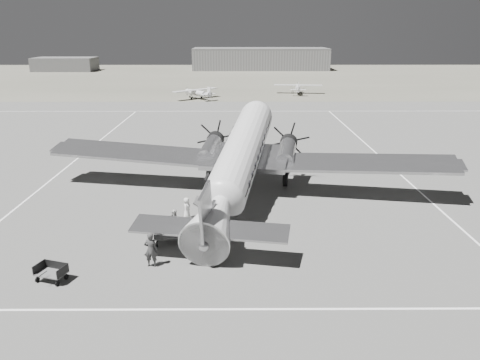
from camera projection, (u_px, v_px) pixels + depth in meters
name	position (u px, v px, depth m)	size (l,w,h in m)	color
ground	(268.00, 201.00, 34.50)	(260.00, 260.00, 0.00)	#61615F
taxi_line_near	(287.00, 309.00, 21.17)	(60.00, 0.15, 0.01)	white
taxi_line_right	(430.00, 201.00, 34.56)	(0.15, 80.00, 0.01)	white
taxi_line_left	(70.00, 164.00, 43.92)	(0.15, 60.00, 0.01)	white
taxi_line_horizon	(252.00, 111.00, 72.57)	(90.00, 0.15, 0.01)	white
grass_infield	(246.00, 77.00, 124.92)	(260.00, 90.00, 0.01)	#6A6859
hangar_main	(260.00, 59.00, 147.73)	(42.00, 14.00, 6.60)	slate
shed_secondary	(65.00, 64.00, 143.06)	(18.00, 10.00, 4.00)	#545454
dc3_airliner	(240.00, 161.00, 33.85)	(31.89, 22.13, 6.07)	#A9A9AB
light_plane_left	(197.00, 94.00, 84.95)	(9.40, 7.63, 1.95)	silver
light_plane_right	(298.00, 89.00, 92.03)	(9.56, 7.75, 1.98)	silver
baggage_cart_near	(169.00, 235.00, 27.61)	(1.84, 1.30, 1.04)	#545454
baggage_cart_far	(51.00, 273.00, 23.46)	(1.56, 1.10, 0.88)	#545454
ground_crew	(151.00, 250.00, 24.77)	(0.70, 0.46, 1.93)	#323232
ramp_agent	(175.00, 222.00, 28.77)	(0.78, 0.61, 1.60)	#B8B8B6
passenger	(187.00, 208.00, 31.14)	(0.72, 0.47, 1.48)	silver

